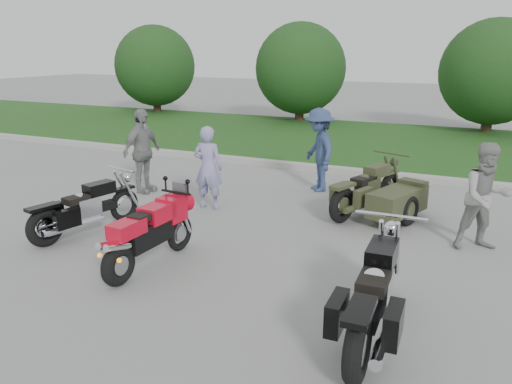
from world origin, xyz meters
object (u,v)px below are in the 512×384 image
at_px(cruiser_sidecar, 383,197).
at_px(person_denim, 319,150).
at_px(cruiser_right, 374,299).
at_px(person_back, 142,151).
at_px(person_stripe, 208,168).
at_px(sportbike_red, 149,232).
at_px(person_grey, 486,197).
at_px(cruiser_left, 82,211).

bearing_deg(cruiser_sidecar, person_denim, 161.74).
bearing_deg(cruiser_right, person_denim, 111.78).
xyz_separation_m(cruiser_sidecar, person_back, (-5.04, -0.37, 0.49)).
xyz_separation_m(person_stripe, person_back, (-1.84, 0.40, 0.09)).
bearing_deg(person_back, cruiser_right, -117.89).
height_order(sportbike_red, cruiser_right, cruiser_right).
relative_size(person_stripe, person_grey, 0.96).
relative_size(cruiser_right, person_grey, 1.45).
bearing_deg(cruiser_sidecar, person_stripe, -146.29).
height_order(sportbike_red, person_back, person_back).
bearing_deg(cruiser_right, person_grey, 70.99).
bearing_deg(person_grey, person_back, 148.74).
bearing_deg(person_back, sportbike_red, -137.41).
bearing_deg(cruiser_sidecar, person_grey, -5.32).
xyz_separation_m(cruiser_left, cruiser_sidecar, (4.40, 2.88, -0.01)).
bearing_deg(cruiser_right, cruiser_left, 165.67).
height_order(sportbike_red, person_grey, person_grey).
relative_size(person_grey, person_back, 0.93).
relative_size(cruiser_sidecar, person_stripe, 1.35).
bearing_deg(cruiser_left, cruiser_right, 0.89).
relative_size(sportbike_red, person_stripe, 1.19).
bearing_deg(person_grey, cruiser_left, 171.35).
bearing_deg(person_denim, person_back, -101.37).
xyz_separation_m(cruiser_right, person_back, (-5.69, 3.65, 0.42)).
xyz_separation_m(cruiser_right, cruiser_sidecar, (-0.66, 4.02, -0.07)).
height_order(person_denim, person_back, person_back).
bearing_deg(cruiser_right, person_back, 145.69).
bearing_deg(person_denim, sportbike_red, -49.06).
height_order(sportbike_red, cruiser_sidecar, sportbike_red).
height_order(sportbike_red, person_denim, person_denim).
height_order(person_stripe, person_back, person_back).
xyz_separation_m(person_denim, person_back, (-3.38, -1.69, 0.00)).
bearing_deg(cruiser_right, sportbike_red, 169.30).
distance_m(sportbike_red, person_back, 3.98).
xyz_separation_m(cruiser_right, person_denim, (-2.31, 5.33, 0.42)).
bearing_deg(cruiser_left, person_denim, 70.38).
height_order(cruiser_sidecar, person_denim, person_denim).
height_order(cruiser_sidecar, person_grey, person_grey).
distance_m(sportbike_red, person_denim, 4.92).
xyz_separation_m(sportbike_red, person_stripe, (-0.59, 2.73, 0.27)).
distance_m(cruiser_left, cruiser_sidecar, 5.26).
height_order(sportbike_red, person_stripe, person_stripe).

